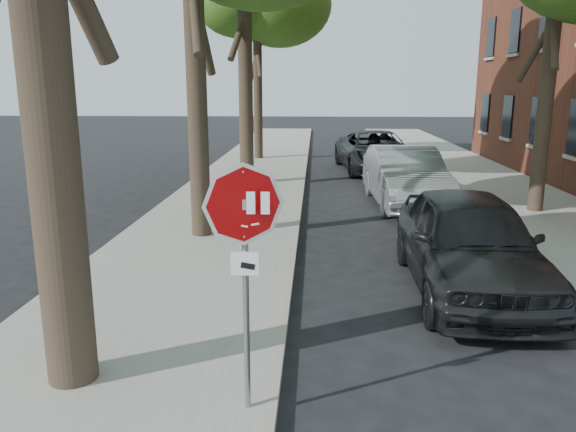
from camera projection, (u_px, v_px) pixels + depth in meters
name	position (u px, v px, depth m)	size (l,w,h in m)	color
ground	(314.00, 418.00, 5.95)	(120.00, 120.00, 0.00)	black
sidewalk_left	(237.00, 195.00, 17.73)	(4.00, 55.00, 0.12)	gray
sidewalk_right	(510.00, 198.00, 17.32)	(4.00, 55.00, 0.12)	gray
curb_left	(301.00, 196.00, 17.63)	(0.12, 55.00, 0.13)	#9E9384
curb_right	(443.00, 197.00, 17.41)	(0.12, 55.00, 0.13)	#9E9384
stop_sign	(245.00, 241.00, 5.51)	(0.76, 0.34, 2.61)	gray
car_a	(469.00, 242.00, 9.49)	(2.02, 5.01, 1.71)	black
car_b	(405.00, 177.00, 16.32)	(1.80, 5.17, 1.70)	gray
car_d	(376.00, 151.00, 22.89)	(2.73, 5.91, 1.64)	black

